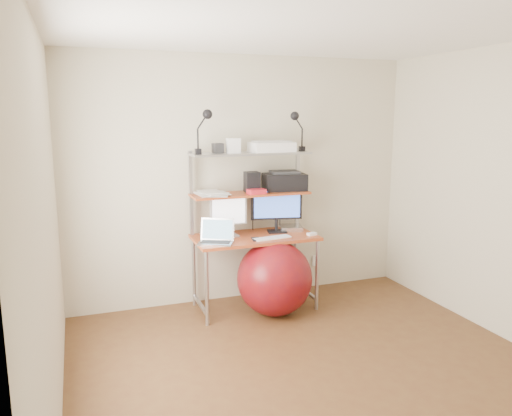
{
  "coord_description": "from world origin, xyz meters",
  "views": [
    {
      "loc": [
        -1.62,
        -3.04,
        1.93
      ],
      "look_at": [
        -0.09,
        1.15,
        1.08
      ],
      "focal_mm": 35.0,
      "sensor_mm": 36.0,
      "label": 1
    }
  ],
  "objects_px": {
    "exercise_ball": "(274,278)",
    "monitor_silver": "(229,214)",
    "printer": "(284,181)",
    "monitor_black": "(277,207)",
    "laptop": "(217,237)"
  },
  "relations": [
    {
      "from": "monitor_black",
      "to": "laptop",
      "type": "relative_size",
      "value": 1.32
    },
    {
      "from": "monitor_silver",
      "to": "exercise_ball",
      "type": "xyz_separation_m",
      "value": [
        0.36,
        -0.31,
        -0.6
      ]
    },
    {
      "from": "monitor_silver",
      "to": "laptop",
      "type": "relative_size",
      "value": 1.06
    },
    {
      "from": "monitor_black",
      "to": "exercise_ball",
      "type": "relative_size",
      "value": 0.71
    },
    {
      "from": "monitor_black",
      "to": "printer",
      "type": "bearing_deg",
      "value": 45.74
    },
    {
      "from": "laptop",
      "to": "printer",
      "type": "relative_size",
      "value": 0.88
    },
    {
      "from": "monitor_silver",
      "to": "printer",
      "type": "relative_size",
      "value": 0.93
    },
    {
      "from": "monitor_silver",
      "to": "monitor_black",
      "type": "height_order",
      "value": "monitor_black"
    },
    {
      "from": "monitor_silver",
      "to": "printer",
      "type": "bearing_deg",
      "value": 4.04
    },
    {
      "from": "laptop",
      "to": "exercise_ball",
      "type": "height_order",
      "value": "laptop"
    },
    {
      "from": "laptop",
      "to": "printer",
      "type": "distance_m",
      "value": 0.96
    },
    {
      "from": "monitor_black",
      "to": "exercise_ball",
      "type": "height_order",
      "value": "monitor_black"
    },
    {
      "from": "exercise_ball",
      "to": "monitor_silver",
      "type": "bearing_deg",
      "value": 139.16
    },
    {
      "from": "printer",
      "to": "exercise_ball",
      "type": "relative_size",
      "value": 0.61
    },
    {
      "from": "exercise_ball",
      "to": "printer",
      "type": "bearing_deg",
      "value": 56.34
    }
  ]
}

